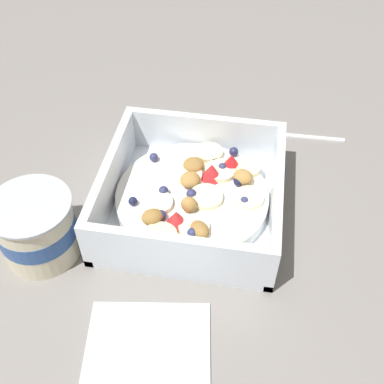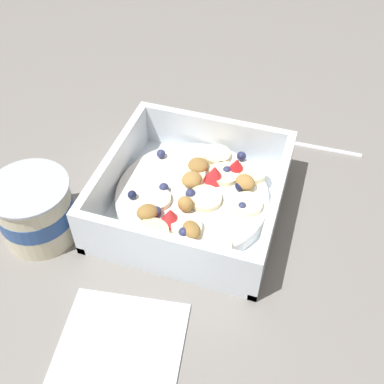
% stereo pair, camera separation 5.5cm
% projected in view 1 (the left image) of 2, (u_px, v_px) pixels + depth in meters
% --- Properties ---
extents(ground_plane, '(2.40, 2.40, 0.00)m').
position_uv_depth(ground_plane, '(200.00, 214.00, 0.57)').
color(ground_plane, gray).
extents(fruit_bowl, '(0.21, 0.21, 0.07)m').
position_uv_depth(fruit_bowl, '(193.00, 197.00, 0.56)').
color(fruit_bowl, white).
rests_on(fruit_bowl, ground).
extents(spoon, '(0.03, 0.17, 0.01)m').
position_uv_depth(spoon, '(258.00, 130.00, 0.67)').
color(spoon, silver).
rests_on(spoon, ground).
extents(yogurt_cup, '(0.09, 0.09, 0.08)m').
position_uv_depth(yogurt_cup, '(37.00, 228.00, 0.50)').
color(yogurt_cup, beige).
rests_on(yogurt_cup, ground).
extents(folded_napkin, '(0.14, 0.14, 0.01)m').
position_uv_depth(folded_napkin, '(147.00, 359.00, 0.44)').
color(folded_napkin, silver).
rests_on(folded_napkin, ground).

